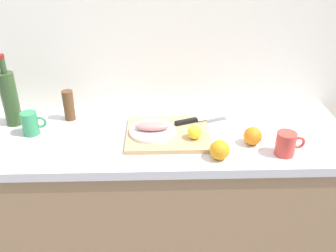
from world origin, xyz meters
The scene contains 13 objects.
back_wall centered at (0.00, 0.33, 1.25)m, with size 3.20×0.05×2.50m, color white.
kitchen_counter centered at (0.00, 0.00, 0.45)m, with size 2.00×0.60×0.90m.
cutting_board centered at (0.18, -0.03, 0.91)m, with size 0.37×0.31×0.02m, color tan.
white_plate centered at (0.11, -0.03, 0.93)m, with size 0.21×0.21×0.01m, color white.
fish_fillet centered at (0.11, -0.03, 0.95)m, with size 0.16×0.07×0.04m, color tan.
chef_knife centered at (0.31, 0.07, 0.93)m, with size 0.28×0.13×0.02m.
lemon_0 centered at (0.29, -0.09, 0.95)m, with size 0.06×0.06×0.06m, color yellow.
wine_bottle centered at (-0.55, 0.11, 1.04)m, with size 0.07×0.07×0.34m.
coffee_mug_0 centered at (0.65, -0.19, 0.95)m, with size 0.12×0.08×0.10m.
coffee_mug_1 centered at (-0.44, 0.01, 0.95)m, with size 0.11×0.07×0.11m.
orange_0 centered at (0.54, -0.11, 0.94)m, with size 0.08×0.08×0.08m, color orange.
orange_1 centered at (0.38, -0.21, 0.94)m, with size 0.08×0.08×0.08m, color orange.
pepper_mill centered at (-0.30, 0.15, 0.97)m, with size 0.05×0.05×0.15m, color brown.
Camera 1 is at (0.13, -1.49, 1.76)m, focal length 40.23 mm.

